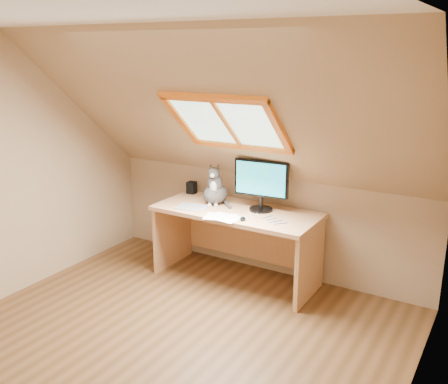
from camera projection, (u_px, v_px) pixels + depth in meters
The scene contains 10 objects.
ground at pixel (158, 350), 3.83m from camera, with size 3.50×3.50×0.00m, color brown.
room_shell at pixel (142, 171), 3.36m from camera, with size 3.52×3.52×2.41m.
desk at pixel (240, 229), 4.93m from camera, with size 1.60×0.70×0.73m.
monitor at pixel (261, 182), 4.71m from camera, with size 0.53×0.23×0.49m.
cat at pixel (215, 189), 4.96m from camera, with size 0.30×0.33×0.42m.
desk_speaker at pixel (192, 188), 5.34m from camera, with size 0.09×0.09×0.13m, color black.
graphics_tablet at pixel (193, 207), 4.87m from camera, with size 0.29×0.21×0.01m, color #B2B2B7.
mouse at pixel (243, 219), 4.51m from camera, with size 0.05×0.09×0.03m, color black.
papers at pixel (219, 216), 4.61m from camera, with size 0.33×0.27×0.00m.
cables at pixel (264, 219), 4.54m from camera, with size 0.51×0.26×0.01m.
Camera 1 is at (2.16, -2.61, 2.22)m, focal length 40.00 mm.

